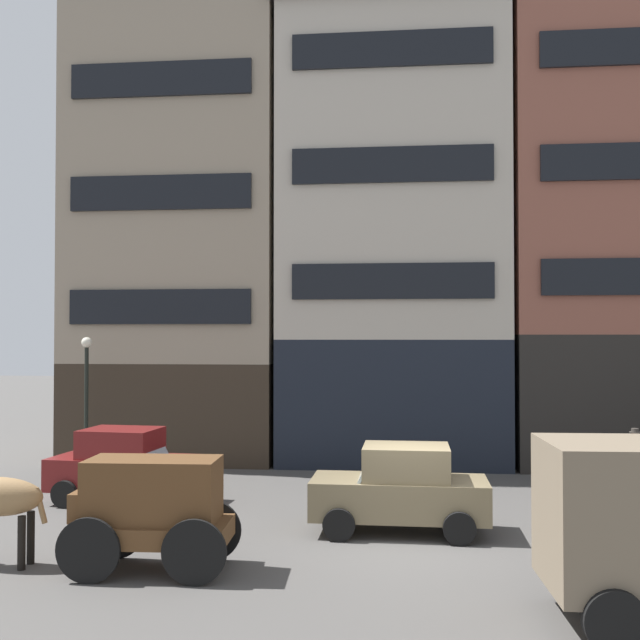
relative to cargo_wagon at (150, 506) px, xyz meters
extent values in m
plane|color=#4C4947|center=(4.69, 2.44, -1.15)|extent=(120.00, 120.00, 0.00)
cube|color=#33281E|center=(-3.10, 12.71, 0.48)|extent=(6.99, 5.31, 3.26)
cube|color=gray|center=(-3.10, 12.71, 9.38)|extent=(6.99, 5.31, 14.52)
cube|color=black|center=(-3.10, 10.00, 3.93)|extent=(5.87, 0.12, 1.10)
cube|color=black|center=(-3.10, 10.00, 7.56)|extent=(5.87, 0.12, 1.10)
cube|color=black|center=(-3.10, 10.00, 11.19)|extent=(5.87, 0.12, 1.10)
cube|color=black|center=(4.21, 12.71, 0.87)|extent=(7.35, 5.31, 4.04)
cube|color=#B7AD9E|center=(4.21, 12.71, 8.28)|extent=(7.35, 5.31, 10.77)
cube|color=#47423D|center=(4.21, 12.71, 13.91)|extent=(7.85, 5.81, 0.50)
cube|color=black|center=(4.21, 10.00, 4.69)|extent=(6.17, 0.12, 1.10)
cube|color=black|center=(4.21, 10.00, 8.28)|extent=(6.17, 0.12, 1.10)
cube|color=black|center=(4.21, 10.00, 11.87)|extent=(6.17, 0.12, 1.10)
cube|color=black|center=(12.01, 12.71, 0.95)|extent=(7.94, 5.31, 4.20)
cube|color=brown|center=(12.01, 12.71, 9.94)|extent=(7.94, 5.31, 13.78)
cube|color=brown|center=(0.05, 0.00, -0.45)|extent=(2.75, 1.41, 0.36)
cube|color=brown|center=(0.05, 0.00, 0.28)|extent=(2.34, 1.19, 1.10)
cube|color=brown|center=(-1.10, -0.04, 0.03)|extent=(0.44, 1.05, 0.50)
cylinder|color=black|center=(-0.82, -0.74, -0.60)|extent=(1.10, 0.12, 1.10)
cylinder|color=black|center=(-0.88, 0.68, -0.60)|extent=(1.10, 0.12, 1.10)
cylinder|color=black|center=(0.98, -0.67, -0.60)|extent=(1.10, 0.12, 1.10)
cylinder|color=black|center=(0.92, 0.75, -0.60)|extent=(1.10, 0.12, 1.10)
cylinder|color=#937047|center=(-2.04, 0.03, -0.05)|extent=(0.27, 0.11, 0.65)
cylinder|color=black|center=(-2.29, -0.16, -0.67)|extent=(0.14, 0.14, 0.95)
cylinder|color=black|center=(-2.31, 0.20, -0.67)|extent=(0.14, 0.14, 0.95)
cylinder|color=black|center=(7.08, -0.78, -0.73)|extent=(0.85, 0.25, 0.84)
cylinder|color=black|center=(7.15, -2.68, -0.73)|extent=(0.85, 0.25, 0.84)
cube|color=maroon|center=(-2.37, 5.22, -0.42)|extent=(3.82, 1.91, 0.80)
cube|color=maroon|center=(-2.52, 5.24, 0.33)|extent=(1.92, 1.59, 0.70)
cube|color=silver|center=(-1.68, 5.16, 0.20)|extent=(0.44, 1.34, 0.56)
cylinder|color=black|center=(-1.11, 5.96, -0.82)|extent=(0.67, 0.24, 0.66)
cylinder|color=black|center=(-1.25, 4.28, -0.82)|extent=(0.67, 0.24, 0.66)
cylinder|color=black|center=(-3.50, 6.16, -0.82)|extent=(0.67, 0.24, 0.66)
cylinder|color=black|center=(-3.64, 4.49, -0.82)|extent=(0.67, 0.24, 0.66)
cube|color=#7A6B4C|center=(4.39, 3.06, -0.42)|extent=(3.73, 1.67, 0.80)
cube|color=#7A6B4C|center=(4.54, 3.06, 0.33)|extent=(1.83, 1.48, 0.70)
cube|color=silver|center=(3.69, 3.08, 0.20)|extent=(0.36, 1.32, 0.56)
cylinder|color=black|center=(3.17, 2.25, -0.82)|extent=(0.66, 0.19, 0.66)
cylinder|color=black|center=(3.20, 3.93, -0.82)|extent=(0.66, 0.19, 0.66)
cylinder|color=black|center=(5.57, 2.20, -0.82)|extent=(0.66, 0.19, 0.66)
cylinder|color=black|center=(5.60, 3.88, -0.82)|extent=(0.66, 0.19, 0.66)
cylinder|color=#38332D|center=(10.29, 6.90, -0.72)|extent=(0.16, 0.16, 0.85)
cylinder|color=#38332D|center=(10.49, 6.90, -0.72)|extent=(0.16, 0.16, 0.85)
cylinder|color=#38332D|center=(10.39, 6.90, 0.01)|extent=(0.45, 0.45, 0.62)
sphere|color=tan|center=(10.39, 6.90, 0.45)|extent=(0.22, 0.22, 0.22)
cylinder|color=#38332D|center=(10.39, 6.90, 0.55)|extent=(0.28, 0.28, 0.02)
cylinder|color=#38332D|center=(10.39, 6.90, 0.60)|extent=(0.18, 0.18, 0.09)
cylinder|color=black|center=(-5.02, 8.92, 0.75)|extent=(0.12, 0.12, 3.80)
sphere|color=silver|center=(-5.02, 8.92, 2.81)|extent=(0.32, 0.32, 0.32)
camera|label=1|loc=(4.31, -12.79, 2.98)|focal=41.69mm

